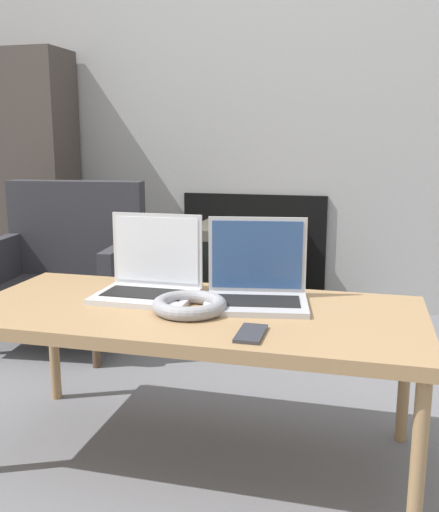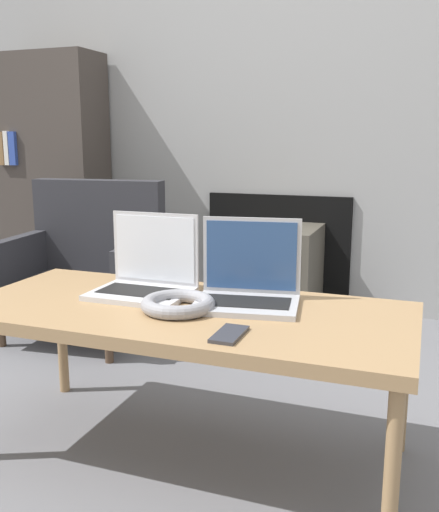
{
  "view_description": "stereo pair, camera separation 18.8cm",
  "coord_description": "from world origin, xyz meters",
  "px_view_note": "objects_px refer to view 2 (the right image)",
  "views": [
    {
      "loc": [
        0.46,
        -1.36,
        0.93
      ],
      "look_at": [
        0.0,
        0.42,
        0.55
      ],
      "focal_mm": 40.0,
      "sensor_mm": 36.0,
      "label": 1
    },
    {
      "loc": [
        0.64,
        -1.31,
        0.93
      ],
      "look_at": [
        0.0,
        0.42,
        0.55
      ],
      "focal_mm": 40.0,
      "sensor_mm": 36.0,
      "label": 2
    }
  ],
  "objects_px": {
    "headphones": "(179,304)",
    "phone": "(229,334)",
    "armchair": "(88,257)",
    "tv": "(266,272)",
    "laptop_left": "(147,275)",
    "laptop_right": "(248,285)"
  },
  "relations": [
    {
      "from": "laptop_left",
      "to": "phone",
      "type": "relative_size",
      "value": 2.24
    },
    {
      "from": "phone",
      "to": "armchair",
      "type": "relative_size",
      "value": 0.18
    },
    {
      "from": "headphones",
      "to": "armchair",
      "type": "distance_m",
      "value": 1.27
    },
    {
      "from": "laptop_right",
      "to": "armchair",
      "type": "bearing_deg",
      "value": 134.4
    },
    {
      "from": "tv",
      "to": "laptop_right",
      "type": "bearing_deg",
      "value": -76.88
    },
    {
      "from": "armchair",
      "to": "phone",
      "type": "bearing_deg",
      "value": -50.04
    },
    {
      "from": "phone",
      "to": "tv",
      "type": "xyz_separation_m",
      "value": [
        -0.34,
        1.58,
        -0.22
      ]
    },
    {
      "from": "laptop_right",
      "to": "phone",
      "type": "height_order",
      "value": "laptop_right"
    },
    {
      "from": "tv",
      "to": "laptop_left",
      "type": "bearing_deg",
      "value": -91.21
    },
    {
      "from": "laptop_left",
      "to": "tv",
      "type": "relative_size",
      "value": 0.56
    },
    {
      "from": "laptop_left",
      "to": "laptop_right",
      "type": "xyz_separation_m",
      "value": [
        0.33,
        -0.0,
        0.0
      ]
    },
    {
      "from": "headphones",
      "to": "tv",
      "type": "height_order",
      "value": "headphones"
    },
    {
      "from": "laptop_right",
      "to": "armchair",
      "type": "xyz_separation_m",
      "value": [
        -1.04,
        0.77,
        -0.15
      ]
    },
    {
      "from": "phone",
      "to": "armchair",
      "type": "bearing_deg",
      "value": 135.9
    },
    {
      "from": "laptop_right",
      "to": "headphones",
      "type": "height_order",
      "value": "laptop_right"
    },
    {
      "from": "laptop_right",
      "to": "laptop_left",
      "type": "bearing_deg",
      "value": 170.61
    },
    {
      "from": "laptop_left",
      "to": "armchair",
      "type": "bearing_deg",
      "value": 133.17
    },
    {
      "from": "tv",
      "to": "armchair",
      "type": "height_order",
      "value": "armchair"
    },
    {
      "from": "tv",
      "to": "headphones",
      "type": "bearing_deg",
      "value": -84.29
    },
    {
      "from": "laptop_left",
      "to": "phone",
      "type": "xyz_separation_m",
      "value": [
        0.37,
        -0.28,
        -0.05
      ]
    },
    {
      "from": "headphones",
      "to": "phone",
      "type": "height_order",
      "value": "headphones"
    },
    {
      "from": "headphones",
      "to": "laptop_left",
      "type": "bearing_deg",
      "value": 140.96
    }
  ]
}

